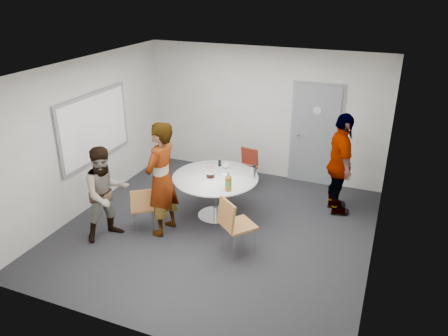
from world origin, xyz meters
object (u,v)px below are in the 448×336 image
at_px(table, 217,183).
at_px(door, 315,135).
at_px(chair_near_left, 142,205).
at_px(person_main, 161,179).
at_px(person_left, 106,193).
at_px(whiteboard, 95,127).
at_px(chair_far, 247,164).
at_px(chair_near_right, 233,221).
at_px(person_right, 340,165).

bearing_deg(table, door, 58.52).
xyz_separation_m(chair_near_left, person_main, (0.33, 0.11, 0.48)).
xyz_separation_m(door, person_left, (-2.64, -3.32, -0.24)).
bearing_deg(whiteboard, chair_far, 33.29).
bearing_deg(chair_near_left, chair_far, 29.40).
bearing_deg(door, chair_far, -148.65).
height_order(chair_near_left, person_left, person_left).
distance_m(chair_near_right, person_left, 2.08).
relative_size(chair_near_left, chair_near_right, 0.85).
height_order(chair_near_left, person_right, person_right).
height_order(table, chair_near_right, table).
distance_m(door, person_main, 3.43).
relative_size(chair_near_right, person_right, 0.51).
relative_size(door, whiteboard, 1.12).
relative_size(whiteboard, person_left, 1.21).
bearing_deg(chair_near_left, chair_near_right, -38.13).
xyz_separation_m(table, person_left, (-1.37, -1.25, 0.12)).
height_order(table, person_main, person_main).
bearing_deg(door, person_right, -58.82).
xyz_separation_m(whiteboard, chair_far, (2.38, 1.56, -0.96)).
distance_m(whiteboard, person_right, 4.42).
relative_size(chair_near_right, person_left, 0.60).
bearing_deg(chair_far, person_left, 70.49).
bearing_deg(chair_near_right, person_main, -148.75).
xyz_separation_m(door, chair_near_right, (-0.59, -3.04, -0.45)).
bearing_deg(door, whiteboard, -147.34).
bearing_deg(door, person_main, -123.62).
height_order(door, whiteboard, door).
xyz_separation_m(table, chair_near_left, (-0.96, -0.89, -0.19)).
relative_size(person_left, person_right, 0.85).
distance_m(table, chair_near_left, 1.32).
xyz_separation_m(person_left, person_right, (3.30, 2.23, 0.14)).
distance_m(chair_near_right, person_right, 2.34).
distance_m(table, person_left, 1.86).
distance_m(table, person_right, 2.18).
relative_size(table, chair_far, 1.84).
distance_m(door, chair_near_right, 3.13).
bearing_deg(person_left, chair_far, 1.56).
xyz_separation_m(door, table, (-1.27, -2.07, -0.36)).
relative_size(person_main, person_right, 1.03).
xyz_separation_m(table, person_right, (1.93, 0.98, 0.26)).
distance_m(person_left, person_right, 3.99).
bearing_deg(person_right, table, 94.85).
bearing_deg(chair_near_left, whiteboard, 117.14).
distance_m(door, chair_far, 1.49).
relative_size(door, chair_far, 2.63).
bearing_deg(person_left, person_right, -25.14).
height_order(whiteboard, person_left, whiteboard).
height_order(chair_near_right, person_main, person_main).
bearing_deg(door, chair_near_left, -126.90).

